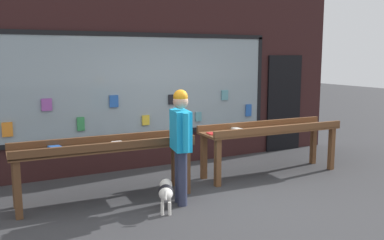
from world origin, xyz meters
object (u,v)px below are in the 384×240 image
at_px(small_dog, 166,192).
at_px(display_table_right, 271,133).
at_px(display_table_left, 104,151).
at_px(person_browsing, 181,138).

bearing_deg(small_dog, display_table_right, -46.05).
bearing_deg(display_table_left, person_browsing, -35.13).
relative_size(person_browsing, small_dog, 3.20).
distance_m(display_table_left, display_table_right, 3.01).
bearing_deg(person_browsing, display_table_right, -61.12).
xyz_separation_m(person_browsing, small_dog, (-0.32, -0.18, -0.68)).
relative_size(display_table_right, small_dog, 5.12).
bearing_deg(display_table_right, small_dog, -161.21).
bearing_deg(display_table_right, person_browsing, -162.98).
distance_m(display_table_right, person_browsing, 2.20).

